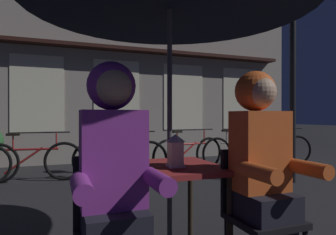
# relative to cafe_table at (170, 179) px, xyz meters

# --- Properties ---
(cafe_table) EXTENTS (0.72, 0.72, 0.74)m
(cafe_table) POSITION_rel_cafe_table_xyz_m (0.00, 0.00, 0.00)
(cafe_table) COLOR maroon
(cafe_table) RESTS_ON ground_plane
(lantern) EXTENTS (0.11, 0.11, 0.23)m
(lantern) POSITION_rel_cafe_table_xyz_m (0.02, -0.07, 0.22)
(lantern) COLOR white
(lantern) RESTS_ON cafe_table
(chair_left) EXTENTS (0.40, 0.40, 0.87)m
(chair_left) POSITION_rel_cafe_table_xyz_m (-0.48, -0.37, -0.15)
(chair_left) COLOR black
(chair_left) RESTS_ON ground_plane
(chair_right) EXTENTS (0.40, 0.40, 0.87)m
(chair_right) POSITION_rel_cafe_table_xyz_m (0.48, -0.37, -0.15)
(chair_right) COLOR black
(chair_right) RESTS_ON ground_plane
(person_left_hooded) EXTENTS (0.45, 0.56, 1.40)m
(person_left_hooded) POSITION_rel_cafe_table_xyz_m (-0.48, -0.43, 0.21)
(person_left_hooded) COLOR black
(person_left_hooded) RESTS_ON ground_plane
(person_right_hooded) EXTENTS (0.45, 0.56, 1.40)m
(person_right_hooded) POSITION_rel_cafe_table_xyz_m (0.48, -0.43, 0.21)
(person_right_hooded) COLOR black
(person_right_hooded) RESTS_ON ground_plane
(shopfront_building) EXTENTS (10.00, 0.93, 6.20)m
(shopfront_building) POSITION_rel_cafe_table_xyz_m (0.58, 5.40, 2.45)
(shopfront_building) COLOR #9E9389
(shopfront_building) RESTS_ON ground_plane
(street_lamp) EXTENTS (0.32, 0.32, 3.88)m
(street_lamp) POSITION_rel_cafe_table_xyz_m (2.89, 1.83, 2.08)
(street_lamp) COLOR black
(street_lamp) RESTS_ON ground_plane
(bicycle_second) EXTENTS (1.67, 0.27, 0.84)m
(bicycle_second) POSITION_rel_cafe_table_xyz_m (-1.17, 3.39, -0.29)
(bicycle_second) COLOR black
(bicycle_second) RESTS_ON ground_plane
(bicycle_third) EXTENTS (1.65, 0.42, 0.84)m
(bicycle_third) POSITION_rel_cafe_table_xyz_m (0.28, 3.16, -0.29)
(bicycle_third) COLOR black
(bicycle_third) RESTS_ON ground_plane
(bicycle_fourth) EXTENTS (1.65, 0.39, 0.84)m
(bicycle_fourth) POSITION_rel_cafe_table_xyz_m (1.68, 3.32, -0.29)
(bicycle_fourth) COLOR black
(bicycle_fourth) RESTS_ON ground_plane
(bicycle_fifth) EXTENTS (1.68, 0.15, 0.84)m
(bicycle_fifth) POSITION_rel_cafe_table_xyz_m (2.83, 3.29, -0.29)
(bicycle_fifth) COLOR black
(bicycle_fifth) RESTS_ON ground_plane
(bicycle_furthest) EXTENTS (1.65, 0.41, 0.84)m
(bicycle_furthest) POSITION_rel_cafe_table_xyz_m (3.83, 3.30, -0.29)
(bicycle_furthest) COLOR black
(bicycle_furthest) RESTS_ON ground_plane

